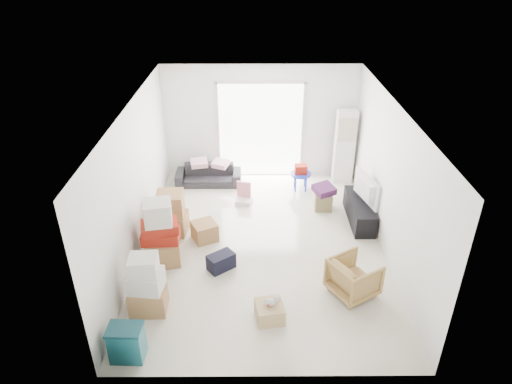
{
  "coord_description": "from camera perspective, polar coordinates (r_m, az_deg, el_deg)",
  "views": [
    {
      "loc": [
        -0.16,
        -7.11,
        5.09
      ],
      "look_at": [
        -0.12,
        0.2,
        1.03
      ],
      "focal_mm": 32.0,
      "sensor_mm": 36.0,
      "label": 1
    }
  ],
  "objects": [
    {
      "name": "ottoman",
      "position": [
        9.87,
        8.39,
        -1.13
      ],
      "size": [
        0.38,
        0.38,
        0.36
      ],
      "primitive_type": "cube",
      "rotation": [
        0.0,
        0.0,
        -0.04
      ],
      "color": "olive",
      "rests_on": "room_shell"
    },
    {
      "name": "pillow_right",
      "position": [
        10.58,
        -4.49,
        4.15
      ],
      "size": [
        0.42,
        0.39,
        0.12
      ],
      "primitive_type": "cube",
      "rotation": [
        0.0,
        0.0,
        -0.4
      ],
      "color": "#D99EB1",
      "rests_on": "sofa"
    },
    {
      "name": "duffel_bag",
      "position": [
        8.1,
        -4.39,
        -8.66
      ],
      "size": [
        0.53,
        0.5,
        0.3
      ],
      "primitive_type": "cube",
      "rotation": [
        0.0,
        0.0,
        0.65
      ],
      "color": "black",
      "rests_on": "room_shell"
    },
    {
      "name": "armchair",
      "position": [
        7.62,
        12.16,
        -10.19
      ],
      "size": [
        0.9,
        0.91,
        0.7
      ],
      "primitive_type": "imported",
      "rotation": [
        0.0,
        0.0,
        2.12
      ],
      "color": "#9D7345",
      "rests_on": "room_shell"
    },
    {
      "name": "sofa",
      "position": [
        10.79,
        -5.97,
        2.49
      ],
      "size": [
        1.52,
        0.45,
        0.6
      ],
      "primitive_type": "imported",
      "rotation": [
        0.0,
        0.0,
        -0.0
      ],
      "color": "#26262B",
      "rests_on": "room_shell"
    },
    {
      "name": "storage_bins",
      "position": [
        6.78,
        -15.85,
        -17.65
      ],
      "size": [
        0.48,
        0.34,
        0.55
      ],
      "rotation": [
        0.0,
        0.0,
        -0.03
      ],
      "color": "#195F69",
      "rests_on": "room_shell"
    },
    {
      "name": "room_shell",
      "position": [
        8.04,
        0.86,
        1.29
      ],
      "size": [
        4.98,
        6.48,
        3.18
      ],
      "color": "silver",
      "rests_on": "ground"
    },
    {
      "name": "box_stack_c",
      "position": [
        9.02,
        -10.56,
        -2.68
      ],
      "size": [
        0.63,
        0.54,
        0.87
      ],
      "rotation": [
        0.0,
        0.0,
        -0.12
      ],
      "color": "olive",
      "rests_on": "room_shell"
    },
    {
      "name": "box_stack_a",
      "position": [
        7.29,
        -13.52,
        -11.46
      ],
      "size": [
        0.57,
        0.48,
        1.01
      ],
      "rotation": [
        0.0,
        0.0,
        -0.1
      ],
      "color": "olive",
      "rests_on": "room_shell"
    },
    {
      "name": "loose_box",
      "position": [
        8.85,
        -6.45,
        -4.89
      ],
      "size": [
        0.58,
        0.58,
        0.36
      ],
      "primitive_type": "cube",
      "rotation": [
        0.0,
        0.0,
        0.47
      ],
      "color": "olive",
      "rests_on": "room_shell"
    },
    {
      "name": "television",
      "position": [
        9.42,
        12.98,
        -0.78
      ],
      "size": [
        0.8,
        1.09,
        0.13
      ],
      "primitive_type": "imported",
      "rotation": [
        0.0,
        0.0,
        1.83
      ],
      "color": "black",
      "rests_on": "tv_console"
    },
    {
      "name": "wood_crate",
      "position": [
        7.16,
        1.73,
        -14.72
      ],
      "size": [
        0.48,
        0.48,
        0.27
      ],
      "primitive_type": "cube",
      "rotation": [
        0.0,
        0.0,
        0.17
      ],
      "color": "tan",
      "rests_on": "room_shell"
    },
    {
      "name": "sliding_door",
      "position": [
        10.8,
        0.56,
        8.15
      ],
      "size": [
        2.1,
        0.04,
        2.33
      ],
      "color": "white",
      "rests_on": "room_shell"
    },
    {
      "name": "ac_tower",
      "position": [
        10.84,
        10.99,
        5.59
      ],
      "size": [
        0.45,
        0.3,
        1.75
      ],
      "primitive_type": "cube",
      "color": "white",
      "rests_on": "room_shell"
    },
    {
      "name": "toy_walker",
      "position": [
        10.05,
        -1.52,
        -0.58
      ],
      "size": [
        0.4,
        0.37,
        0.45
      ],
      "rotation": [
        0.0,
        0.0,
        -0.26
      ],
      "color": "silver",
      "rests_on": "room_shell"
    },
    {
      "name": "blanket",
      "position": [
        9.75,
        8.49,
        0.15
      ],
      "size": [
        0.53,
        0.53,
        0.14
      ],
      "primitive_type": "cube",
      "rotation": [
        0.0,
        0.0,
        0.42
      ],
      "color": "#431C46",
      "rests_on": "ottoman"
    },
    {
      "name": "plush_bunny",
      "position": [
        7.03,
        1.99,
        -13.51
      ],
      "size": [
        0.26,
        0.16,
        0.13
      ],
      "rotation": [
        0.0,
        0.0,
        0.53
      ],
      "color": "#B2ADA8",
      "rests_on": "wood_crate"
    },
    {
      "name": "box_stack_b",
      "position": [
        8.21,
        -11.83,
        -5.41
      ],
      "size": [
        0.71,
        0.71,
        1.22
      ],
      "rotation": [
        0.0,
        0.0,
        0.14
      ],
      "color": "olive",
      "rests_on": "room_shell"
    },
    {
      "name": "kids_table",
      "position": [
        10.47,
        5.61,
        2.48
      ],
      "size": [
        0.48,
        0.48,
        0.62
      ],
      "rotation": [
        0.0,
        0.0,
        0.3
      ],
      "color": "#1F33C7",
      "rests_on": "room_shell"
    },
    {
      "name": "tv_console",
      "position": [
        9.57,
        12.79,
        -2.31
      ],
      "size": [
        0.41,
        1.38,
        0.46
      ],
      "primitive_type": "cube",
      "color": "black",
      "rests_on": "room_shell"
    },
    {
      "name": "pillow_left",
      "position": [
        10.67,
        -7.17,
        4.21
      ],
      "size": [
        0.41,
        0.35,
        0.11
      ],
      "primitive_type": "cube",
      "rotation": [
        0.0,
        0.0,
        0.23
      ],
      "color": "#D99EB1",
      "rests_on": "sofa"
    }
  ]
}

